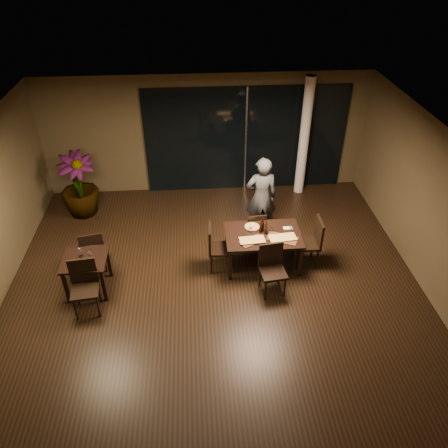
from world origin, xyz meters
TOP-DOWN VIEW (x-y plane):
  - ground at (0.00, 0.00)m, footprint 8.00×8.00m
  - wall_back at (0.00, 4.05)m, footprint 8.00×0.10m
  - wall_right at (4.05, 0.00)m, footprint 0.10×8.00m
  - ceiling at (0.00, 0.00)m, footprint 8.00×8.00m
  - window_panel at (1.00, 3.96)m, footprint 5.00×0.06m
  - column at (2.40, 3.65)m, footprint 0.24×0.24m
  - main_table at (1.00, 0.80)m, footprint 1.50×1.00m
  - side_table at (-2.40, 0.30)m, footprint 0.80×0.80m
  - chair_main_far at (0.94, 1.39)m, footprint 0.43×0.43m
  - chair_main_near at (1.06, 0.05)m, footprint 0.52×0.52m
  - chair_main_left at (0.06, 0.74)m, footprint 0.49×0.49m
  - chair_main_right at (1.99, 0.75)m, footprint 0.49×0.49m
  - chair_side_far at (-2.37, 0.83)m, footprint 0.53×0.53m
  - chair_side_near at (-2.34, -0.19)m, footprint 0.53×0.53m
  - diner at (1.11, 1.90)m, footprint 0.65×0.45m
  - potted_plant at (-3.03, 3.00)m, footprint 1.06×1.06m
  - pizza_board_left at (0.75, 0.59)m, footprint 0.55×0.46m
  - pizza_board_right at (1.36, 0.62)m, footprint 0.66×0.52m
  - oblong_pizza_left at (0.75, 0.59)m, footprint 0.49×0.26m
  - oblong_pizza_right at (1.36, 0.62)m, footprint 0.53×0.29m
  - round_pizza at (0.81, 1.06)m, footprint 0.29×0.29m
  - bottle_a at (0.96, 0.88)m, footprint 0.06×0.06m
  - bottle_b at (1.06, 0.83)m, footprint 0.07×0.07m
  - bottle_c at (1.00, 0.91)m, footprint 0.07×0.07m
  - tumbler_left at (0.76, 0.92)m, footprint 0.07×0.07m
  - tumbler_right at (1.18, 0.89)m, footprint 0.07×0.07m
  - napkin_near at (1.51, 0.70)m, footprint 0.20×0.16m
  - napkin_far at (1.53, 0.96)m, footprint 0.18×0.10m
  - wine_glass_a at (-2.48, 0.37)m, footprint 0.08×0.08m
  - wine_glass_b at (-2.28, 0.27)m, footprint 0.08×0.08m
  - side_napkin at (-2.34, 0.12)m, footprint 0.21×0.17m

SIDE VIEW (x-z plane):
  - ground at x=0.00m, z-range 0.00..0.00m
  - chair_main_far at x=0.94m, z-range 0.05..0.92m
  - chair_side_far at x=-2.37m, z-range 0.06..1.04m
  - chair_main_near at x=1.06m, z-range 0.06..1.06m
  - chair_main_left at x=0.06m, z-range 0.06..1.07m
  - chair_side_near at x=-2.34m, z-range 0.06..1.09m
  - chair_main_right at x=1.99m, z-range 0.06..1.12m
  - side_table at x=-2.40m, z-range 0.25..1.00m
  - main_table at x=1.00m, z-range 0.30..1.05m
  - pizza_board_left at x=0.75m, z-range 0.75..0.76m
  - pizza_board_right at x=1.36m, z-range 0.75..0.76m
  - round_pizza at x=0.81m, z-range 0.75..0.76m
  - napkin_near at x=1.51m, z-range 0.75..0.76m
  - napkin_far at x=1.53m, z-range 0.75..0.76m
  - side_napkin at x=-2.34m, z-range 0.75..0.76m
  - potted_plant at x=-3.03m, z-range 0.00..1.55m
  - oblong_pizza_left at x=0.75m, z-range 0.77..0.78m
  - oblong_pizza_right at x=1.36m, z-range 0.77..0.78m
  - tumbler_left at x=0.76m, z-range 0.75..0.83m
  - tumbler_right at x=1.18m, z-range 0.75..0.83m
  - wine_glass_b at x=-2.28m, z-range 0.75..0.93m
  - wine_glass_a at x=-2.48m, z-range 0.75..0.94m
  - bottle_a at x=0.96m, z-range 0.75..1.04m
  - bottle_b at x=1.06m, z-range 0.75..1.06m
  - bottle_c at x=1.00m, z-range 0.75..1.06m
  - diner at x=1.11m, z-range 0.00..1.87m
  - window_panel at x=1.00m, z-range 0.00..2.70m
  - wall_back at x=0.00m, z-range 0.00..3.00m
  - wall_right at x=4.05m, z-range 0.00..3.00m
  - column at x=2.40m, z-range 0.00..3.00m
  - ceiling at x=0.00m, z-range 3.00..3.04m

